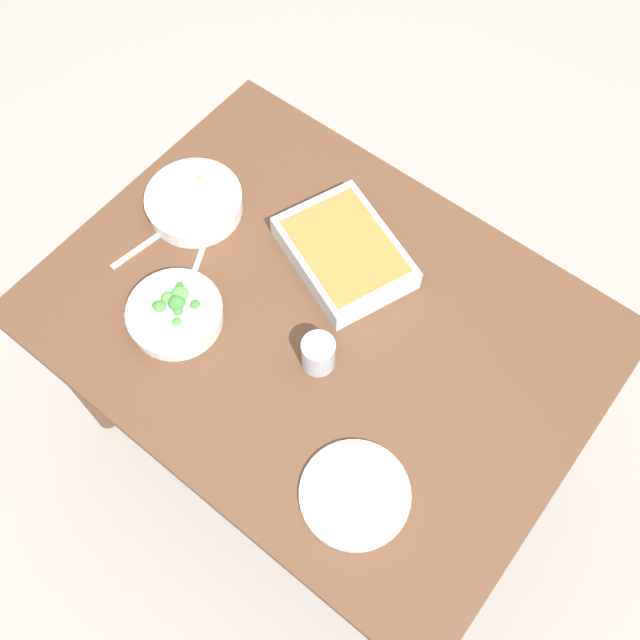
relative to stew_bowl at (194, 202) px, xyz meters
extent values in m
plane|color=#9E9389|center=(0.42, -0.05, -0.77)|extent=(6.00, 6.00, 0.00)
cube|color=brown|center=(0.42, -0.05, -0.05)|extent=(1.20, 0.90, 0.04)
cylinder|color=brown|center=(-0.12, -0.44, -0.42)|extent=(0.06, 0.06, 0.70)
cylinder|color=brown|center=(-0.12, 0.34, -0.42)|extent=(0.06, 0.06, 0.70)
cylinder|color=brown|center=(0.96, 0.34, -0.42)|extent=(0.06, 0.06, 0.70)
cylinder|color=silver|center=(0.00, 0.00, 0.00)|extent=(0.22, 0.22, 0.05)
torus|color=silver|center=(0.00, 0.00, 0.02)|extent=(0.23, 0.23, 0.01)
cylinder|color=#B2844C|center=(0.00, 0.00, 0.00)|extent=(0.18, 0.18, 0.03)
sphere|color=silver|center=(0.00, 0.01, 0.01)|extent=(0.01, 0.01, 0.01)
sphere|color=#B2844C|center=(-0.02, 0.05, 0.02)|extent=(0.02, 0.02, 0.02)
sphere|color=#B2844C|center=(0.02, -0.01, 0.02)|extent=(0.01, 0.01, 0.01)
cylinder|color=silver|center=(0.17, -0.24, -0.01)|extent=(0.20, 0.20, 0.05)
torus|color=silver|center=(0.17, -0.24, 0.01)|extent=(0.21, 0.21, 0.01)
cylinder|color=#8CB272|center=(0.17, -0.24, 0.00)|extent=(0.17, 0.17, 0.02)
sphere|color=#3D7A33|center=(0.14, -0.26, 0.01)|extent=(0.03, 0.03, 0.03)
sphere|color=#478C38|center=(0.20, -0.26, 0.01)|extent=(0.02, 0.02, 0.02)
sphere|color=#569E42|center=(0.14, -0.23, 0.01)|extent=(0.03, 0.03, 0.03)
sphere|color=#478C38|center=(0.14, -0.26, 0.01)|extent=(0.03, 0.03, 0.03)
sphere|color=#569E42|center=(0.16, -0.21, 0.02)|extent=(0.04, 0.04, 0.04)
sphere|color=#3D7A33|center=(0.16, -0.21, 0.01)|extent=(0.02, 0.02, 0.02)
sphere|color=#3D7A33|center=(0.14, -0.19, 0.01)|extent=(0.02, 0.02, 0.02)
sphere|color=#3D7A33|center=(0.18, -0.24, 0.01)|extent=(0.02, 0.02, 0.02)
sphere|color=#3D7A33|center=(0.16, -0.21, 0.01)|extent=(0.02, 0.02, 0.02)
sphere|color=#3D7A33|center=(0.20, -0.21, 0.01)|extent=(0.03, 0.03, 0.03)
sphere|color=#3D7A33|center=(0.17, -0.23, 0.02)|extent=(0.04, 0.04, 0.04)
cube|color=silver|center=(0.36, 0.11, 0.00)|extent=(0.36, 0.31, 0.06)
cube|color=gold|center=(0.36, 0.11, 0.01)|extent=(0.32, 0.28, 0.04)
cylinder|color=#B2BCC6|center=(0.48, -0.13, 0.01)|extent=(0.07, 0.07, 0.08)
cylinder|color=black|center=(0.48, -0.13, 0.00)|extent=(0.06, 0.06, 0.05)
cylinder|color=white|center=(0.71, -0.31, -0.03)|extent=(0.22, 0.22, 0.01)
cube|color=silver|center=(-0.03, -0.17, -0.03)|extent=(0.03, 0.14, 0.01)
ellipsoid|color=silver|center=(-0.01, -0.09, -0.03)|extent=(0.03, 0.04, 0.01)
cube|color=silver|center=(0.11, -0.11, -0.03)|extent=(0.07, 0.13, 0.01)
ellipsoid|color=silver|center=(0.14, -0.19, -0.03)|extent=(0.04, 0.05, 0.01)
camera|label=1|loc=(0.87, -0.62, 1.37)|focal=40.22mm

